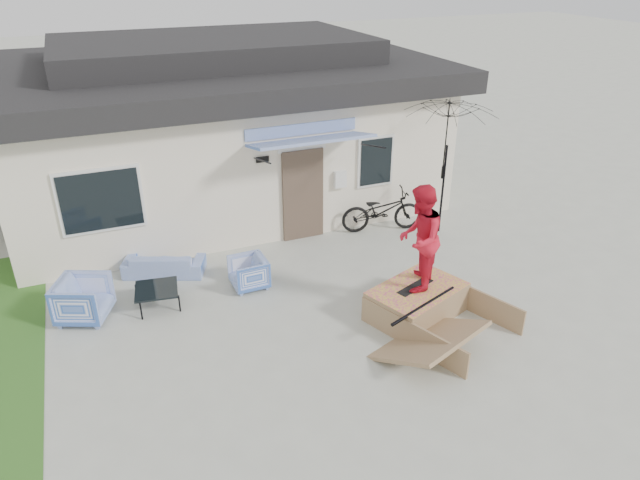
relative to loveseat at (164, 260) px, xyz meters
name	(u,v)px	position (x,y,z in m)	size (l,w,h in m)	color
ground	(346,361)	(2.23, -4.00, -0.31)	(90.00, 90.00, 0.00)	#ACAFA0
house	(218,122)	(2.23, 3.99, 1.63)	(10.80, 8.49, 4.10)	#EFE2C5
loveseat	(164,260)	(0.00, 0.00, 0.00)	(1.61, 0.47, 0.63)	blue
armchair_left	(83,298)	(-1.57, -1.08, 0.12)	(0.84, 0.79, 0.87)	blue
armchair_right	(249,271)	(1.45, -1.17, 0.03)	(0.67, 0.63, 0.69)	blue
coffee_table	(158,297)	(-0.32, -1.17, -0.13)	(0.76, 0.76, 0.38)	black
bicycle	(382,206)	(5.06, 0.11, 0.30)	(0.67, 1.91, 1.22)	black
patio_umbrella	(446,160)	(6.30, -0.46, 1.43)	(2.40, 2.28, 2.20)	black
skate_ramp	(417,302)	(3.97, -3.28, -0.04)	(1.66, 2.22, 0.55)	#8D6C49
skateboard	(415,286)	(3.95, -3.23, 0.26)	(0.81, 0.20, 0.05)	black
skater	(420,237)	(3.95, -3.23, 1.25)	(0.93, 0.72, 1.91)	red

